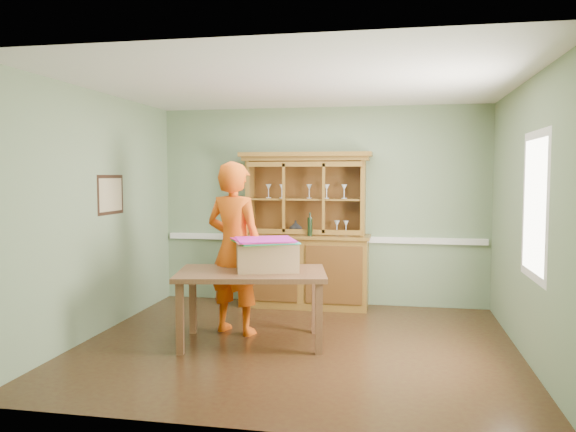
% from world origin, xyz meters
% --- Properties ---
extents(floor, '(4.50, 4.50, 0.00)m').
position_xyz_m(floor, '(0.00, 0.00, 0.00)').
color(floor, '#3F2A14').
rests_on(floor, ground).
extents(ceiling, '(4.50, 4.50, 0.00)m').
position_xyz_m(ceiling, '(0.00, 0.00, 2.70)').
color(ceiling, white).
rests_on(ceiling, wall_back).
extents(wall_back, '(4.50, 0.00, 4.50)m').
position_xyz_m(wall_back, '(0.00, 2.00, 1.35)').
color(wall_back, gray).
rests_on(wall_back, floor).
extents(wall_left, '(0.00, 4.00, 4.00)m').
position_xyz_m(wall_left, '(-2.25, 0.00, 1.35)').
color(wall_left, gray).
rests_on(wall_left, floor).
extents(wall_right, '(0.00, 4.00, 4.00)m').
position_xyz_m(wall_right, '(2.25, 0.00, 1.35)').
color(wall_right, gray).
rests_on(wall_right, floor).
extents(wall_front, '(4.50, 0.00, 4.50)m').
position_xyz_m(wall_front, '(0.00, -2.00, 1.35)').
color(wall_front, gray).
rests_on(wall_front, floor).
extents(chair_rail, '(4.41, 0.05, 0.08)m').
position_xyz_m(chair_rail, '(0.00, 1.98, 0.90)').
color(chair_rail, white).
rests_on(chair_rail, wall_back).
extents(framed_map, '(0.03, 0.60, 0.46)m').
position_xyz_m(framed_map, '(-2.23, 0.30, 1.55)').
color(framed_map, black).
rests_on(framed_map, wall_left).
extents(window_panel, '(0.03, 0.96, 1.36)m').
position_xyz_m(window_panel, '(2.23, -0.30, 1.50)').
color(window_panel, white).
rests_on(window_panel, wall_right).
extents(china_hutch, '(1.77, 0.58, 2.08)m').
position_xyz_m(china_hutch, '(-0.19, 1.76, 0.73)').
color(china_hutch, olive).
rests_on(china_hutch, floor).
extents(dining_table, '(1.69, 1.20, 0.77)m').
position_xyz_m(dining_table, '(-0.48, -0.02, 0.68)').
color(dining_table, brown).
rests_on(dining_table, floor).
extents(cardboard_box, '(0.75, 0.67, 0.29)m').
position_xyz_m(cardboard_box, '(-0.33, 0.07, 0.92)').
color(cardboard_box, '#98784E').
rests_on(cardboard_box, dining_table).
extents(kite_stack, '(0.79, 0.79, 0.04)m').
position_xyz_m(kite_stack, '(-0.35, 0.05, 1.09)').
color(kite_stack, green).
rests_on(kite_stack, cardboard_box).
extents(person, '(0.81, 0.65, 1.93)m').
position_xyz_m(person, '(-0.76, 0.34, 0.96)').
color(person, '#E1530E').
rests_on(person, floor).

